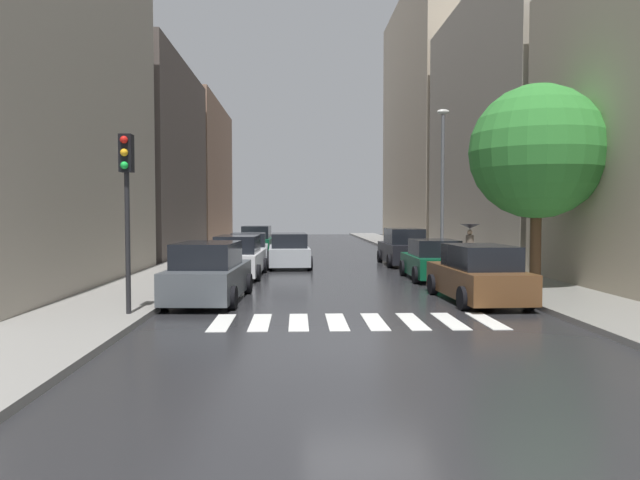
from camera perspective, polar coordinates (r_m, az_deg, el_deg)
ground_plane at (r=35.44m, az=0.01°, el=-1.57°), size 28.00×72.00×0.04m
sidewalk_left at (r=35.77m, az=-10.45°, el=-1.42°), size 3.00×72.00×0.15m
sidewalk_right at (r=36.27m, az=10.33°, el=-1.36°), size 3.00×72.00×0.15m
crosswalk_stripes at (r=13.94m, az=3.51°, el=-7.97°), size 6.75×2.20×0.01m
building_left_near at (r=22.58m, az=-28.04°, el=11.63°), size 6.00×14.79×12.45m
building_left_mid at (r=37.12m, az=-17.39°, el=7.44°), size 6.00×14.10×11.52m
building_left_far at (r=52.57m, az=-12.84°, el=6.32°), size 6.00×16.32×12.03m
building_right_mid at (r=35.27m, az=18.65°, el=10.31°), size 6.00×17.05×14.75m
building_right_far at (r=55.02m, az=11.03°, el=11.48°), size 6.00×21.58×22.17m
parked_car_left_nearest at (r=17.32m, az=-10.81°, el=-3.26°), size 2.25×4.83×1.73m
parked_car_left_second at (r=23.72m, az=-7.97°, el=-1.71°), size 2.11×4.77×1.68m
parked_car_left_third at (r=28.90m, az=-6.98°, el=-0.99°), size 2.21×4.41×1.61m
parked_car_left_fourth at (r=35.08m, az=-6.18°, el=-0.21°), size 2.09×4.44×1.82m
parked_car_right_nearest at (r=17.55m, az=15.18°, el=-3.33°), size 2.15×4.62×1.66m
parked_car_right_second at (r=22.98m, az=10.99°, el=-2.01°), size 2.04×4.00×1.56m
parked_car_right_third at (r=29.21m, az=8.14°, el=-0.79°), size 2.08×4.77×1.82m
car_midroad at (r=27.75m, az=-3.06°, el=-1.11°), size 2.20×4.62×1.63m
pedestrian_foreground at (r=27.73m, az=14.44°, el=0.36°), size 0.92×0.92×1.92m
street_tree_right at (r=20.67m, az=20.46°, el=8.06°), size 4.41×4.41×6.65m
traffic_light_left_corner at (r=14.70m, az=-18.40°, el=5.29°), size 0.30×0.42×4.30m
lamp_post_right at (r=28.54m, az=11.90°, el=6.18°), size 0.60×0.28×7.36m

